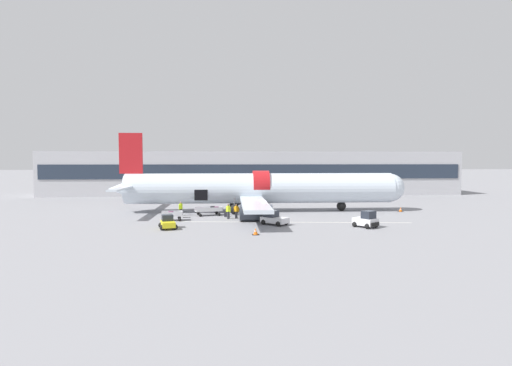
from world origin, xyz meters
TOP-DOWN VIEW (x-y plane):
  - ground_plane at (0.00, 0.00)m, footprint 500.00×500.00m
  - apron_marking_line at (1.25, -1.83)m, footprint 28.21×2.97m
  - terminal_strip at (0.00, 34.92)m, footprint 82.59×9.06m
  - airplane at (-1.12, 7.79)m, footprint 40.28×33.07m
  - baggage_tug_lead at (9.21, -5.88)m, footprint 2.59×2.78m
  - baggage_tug_mid at (-0.15, -3.45)m, footprint 3.18×3.07m
  - baggage_tug_rear at (-11.20, -5.24)m, footprint 2.17×2.76m
  - baggage_cart_loading at (-7.44, 4.20)m, footprint 4.31×2.33m
  - baggage_cart_queued at (-11.47, 0.16)m, footprint 3.38×2.11m
  - ground_crew_loader_a at (-11.05, 4.32)m, footprint 0.56×0.56m
  - ground_crew_loader_b at (-4.11, 1.48)m, footprint 0.60×0.44m
  - ground_crew_driver at (-5.06, 1.17)m, footprint 0.60×0.55m
  - suitcase_on_tarmac_upright at (-5.32, 2.76)m, footprint 0.54×0.44m
  - safety_cone_nose at (18.21, 6.21)m, footprint 0.61×0.61m
  - safety_cone_engine_left at (-2.48, -9.19)m, footprint 0.63×0.63m

SIDE VIEW (x-z plane):
  - ground_plane at x=0.00m, z-range 0.00..0.00m
  - apron_marking_line at x=1.25m, z-range 0.00..0.01m
  - safety_cone_nose at x=18.21m, z-range -0.02..0.59m
  - safety_cone_engine_left at x=-2.48m, z-range -0.02..0.63m
  - suitcase_on_tarmac_upright at x=-5.32m, z-range -0.05..0.69m
  - baggage_cart_queued at x=-11.47m, z-range 0.01..1.09m
  - baggage_cart_loading at x=-7.44m, z-range 0.02..1.17m
  - baggage_tug_rear at x=-11.20m, z-range -0.11..1.30m
  - baggage_tug_mid at x=-0.15m, z-range -0.10..1.40m
  - baggage_tug_lead at x=9.21m, z-range -0.15..1.61m
  - ground_crew_loader_b at x=-4.11m, z-range 0.04..1.76m
  - ground_crew_loader_a at x=-11.05m, z-range 0.05..1.79m
  - ground_crew_driver at x=-5.06m, z-range 0.05..1.83m
  - airplane at x=-1.12m, z-range -2.22..8.34m
  - terminal_strip at x=0.00m, z-range 0.00..8.67m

